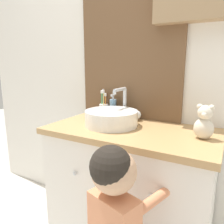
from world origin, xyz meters
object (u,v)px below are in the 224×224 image
sink_basin (112,117)px  soap_dispenser (113,108)px  teddy_bear (204,123)px  toothbrush_holder (104,109)px

sink_basin → soap_dispenser: 0.21m
sink_basin → teddy_bear: sink_basin is taller
toothbrush_holder → soap_dispenser: toothbrush_holder is taller
toothbrush_holder → teddy_bear: 0.74m
sink_basin → soap_dispenser: bearing=117.3°
sink_basin → soap_dispenser: (-0.10, 0.18, 0.02)m
sink_basin → toothbrush_holder: sink_basin is taller
sink_basin → teddy_bear: bearing=0.5°
soap_dispenser → sink_basin: bearing=-62.7°
sink_basin → teddy_bear: 0.53m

